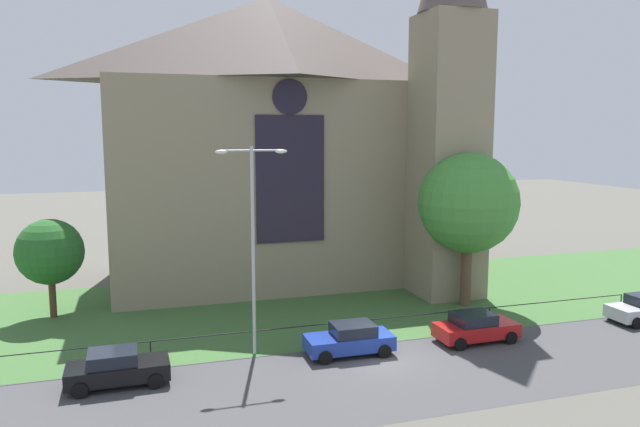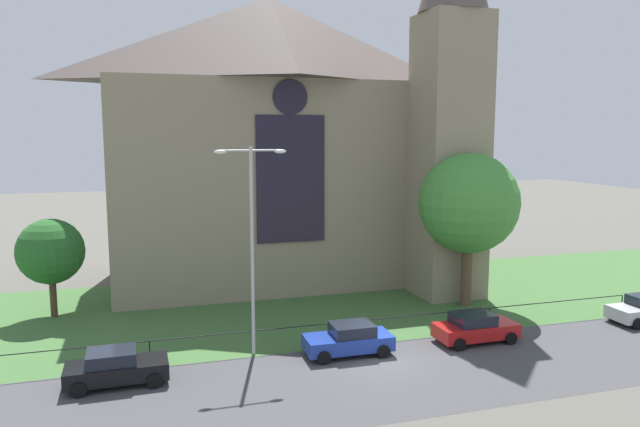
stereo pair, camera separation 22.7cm
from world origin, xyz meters
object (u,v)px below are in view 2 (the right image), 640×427
(parked_car_blue, at_px, (349,339))
(parked_car_red, at_px, (475,328))
(tree_right_near, at_px, (469,204))
(parked_car_black, at_px, (116,368))
(tree_left_far, at_px, (51,252))
(streetlamp_near, at_px, (252,227))
(church_building, at_px, (282,137))

(parked_car_blue, distance_m, parked_car_red, 6.74)
(tree_right_near, xyz_separation_m, parked_car_black, (-20.30, -6.06, -5.61))
(tree_left_far, bearing_deg, parked_car_blue, -36.29)
(streetlamp_near, height_order, parked_car_blue, streetlamp_near)
(tree_left_far, bearing_deg, streetlamp_near, -42.45)
(streetlamp_near, bearing_deg, parked_car_black, -163.82)
(parked_car_black, xyz_separation_m, parked_car_red, (17.37, 0.17, 0.00))
(tree_right_near, xyz_separation_m, parked_car_red, (-2.93, -5.89, -5.61))
(parked_car_black, distance_m, parked_car_red, 17.37)
(tree_right_near, relative_size, parked_car_black, 2.23)
(church_building, height_order, tree_right_near, church_building)
(tree_left_far, bearing_deg, parked_car_red, -27.07)
(church_building, bearing_deg, parked_car_red, -68.74)
(church_building, bearing_deg, parked_car_black, -124.56)
(tree_left_far, relative_size, parked_car_red, 1.36)
(church_building, relative_size, tree_right_near, 2.76)
(parked_car_blue, bearing_deg, tree_right_near, -148.81)
(streetlamp_near, distance_m, parked_car_black, 8.48)
(tree_left_far, distance_m, parked_car_red, 23.96)
(church_building, bearing_deg, tree_left_far, -160.84)
(tree_left_far, height_order, parked_car_blue, tree_left_far)
(tree_right_near, distance_m, parked_car_black, 21.91)
(parked_car_black, bearing_deg, tree_left_far, 108.19)
(parked_car_blue, bearing_deg, streetlamp_near, -17.00)
(church_building, distance_m, tree_right_near, 14.19)
(parked_car_blue, relative_size, parked_car_red, 1.00)
(church_building, height_order, parked_car_red, church_building)
(tree_right_near, height_order, parked_car_red, tree_right_near)
(tree_right_near, height_order, parked_car_black, tree_right_near)
(tree_left_far, relative_size, streetlamp_near, 0.57)
(church_building, xyz_separation_m, tree_right_near, (9.16, -10.11, -3.92))
(parked_car_black, bearing_deg, parked_car_red, -0.28)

